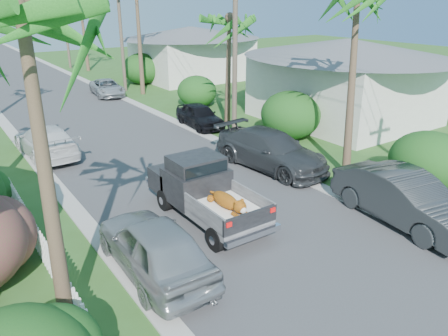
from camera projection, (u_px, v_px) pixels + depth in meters
ground at (357, 300)px, 10.85m from camera, size 120.00×120.00×0.00m
road at (66, 107)px, 30.02m from camera, size 8.00×100.00×0.02m
curb_right at (125, 99)px, 32.28m from camera, size 0.60×100.00×0.06m
pickup_truck at (201, 188)px, 14.76m from camera, size 1.98×5.12×2.06m
parked_car_rn at (404, 198)px, 14.35m from camera, size 2.33×5.31×1.70m
parked_car_rm at (271, 150)px, 19.01m from camera, size 2.88×5.77×1.61m
parked_car_rf at (200, 116)px, 25.12m from camera, size 1.88×4.02×1.33m
parked_car_rd at (107, 88)px, 33.20m from camera, size 2.52×4.54×1.20m
parked_car_ln at (154, 247)px, 11.67m from camera, size 2.00×4.73×1.60m
parked_car_lf at (46, 141)px, 20.46m from camera, size 2.23×5.03×1.43m
palm_l_a at (17, 2)px, 7.35m from camera, size 4.40×4.40×8.20m
palm_r_b at (228, 19)px, 23.67m from camera, size 4.40×4.40×7.20m
palm_r_d at (80, 1)px, 42.50m from camera, size 4.40×4.40×8.00m
shrub_r_a at (429, 161)px, 16.75m from camera, size 2.80×3.08×2.30m
shrub_r_b at (290, 115)px, 22.95m from camera, size 3.00×3.30×2.50m
shrub_r_c at (197, 91)px, 29.77m from camera, size 2.60×2.86×2.10m
shrub_r_d at (142, 69)px, 37.61m from camera, size 3.20×3.52×2.60m
picket_fence at (48, 257)px, 11.72m from camera, size 0.10×11.00×1.00m
house_right_near at (344, 83)px, 26.12m from camera, size 8.00×9.00×4.80m
house_right_far at (191, 55)px, 39.95m from camera, size 9.00×8.00×4.60m
utility_pole_b at (235, 49)px, 22.10m from camera, size 1.60×0.26×9.00m
utility_pole_c at (121, 31)px, 33.61m from camera, size 1.60×0.26×9.00m
utility_pole_d at (65, 23)px, 45.11m from camera, size 1.60×0.26×9.00m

